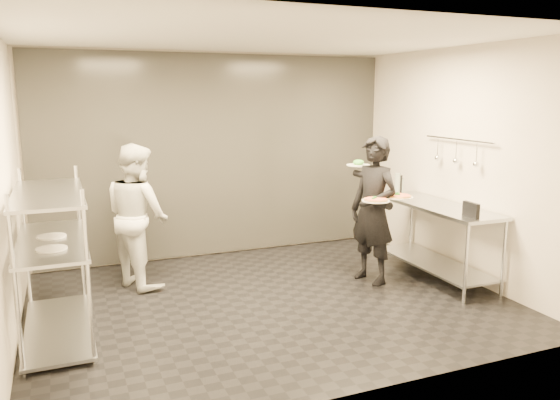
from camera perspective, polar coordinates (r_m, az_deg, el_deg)
name	(u,v)px	position (r m, az deg, el deg)	size (l,w,h in m)	color
room_shell	(236,162)	(6.83, -4.67, 3.95)	(5.00, 4.00, 2.80)	black
pass_rack	(53,255)	(5.49, -22.64, -5.36)	(0.60, 1.60, 1.50)	silver
prep_counter	(436,228)	(6.95, 15.97, -2.83)	(0.60, 1.80, 0.92)	silver
utensil_rail	(457,152)	(6.95, 17.99, 4.78)	(0.07, 1.20, 0.31)	silver
waiter	(373,210)	(6.57, 9.73, -1.07)	(0.64, 0.42, 1.76)	black
chef	(137,215)	(6.59, -14.68, -1.56)	(0.82, 0.64, 1.69)	silver
pizza_plate_near	(376,200)	(6.26, 9.98, 0.01)	(0.31, 0.31, 0.05)	white
pizza_plate_far	(398,196)	(6.47, 12.27, 0.39)	(0.34, 0.34, 0.05)	white
salad_plate	(358,164)	(6.74, 8.20, 3.78)	(0.29, 0.29, 0.07)	white
pos_monitor	(471,210)	(6.25, 19.32, -0.99)	(0.05, 0.23, 0.17)	black
bottle_green	(397,183)	(7.47, 12.17, 1.70)	(0.08, 0.08, 0.28)	gray
bottle_clear	(401,186)	(7.51, 12.57, 1.45)	(0.06, 0.06, 0.20)	gray
bottle_dark	(400,184)	(7.49, 12.38, 1.60)	(0.07, 0.07, 0.25)	black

